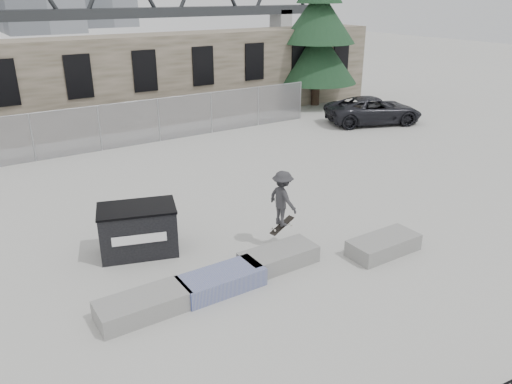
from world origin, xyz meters
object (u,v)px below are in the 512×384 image
dumpster (138,230)px  skateboarder (283,199)px  planter_center_left (221,280)px  planter_offset (384,244)px  spruce_tree (318,25)px  planter_far_left (143,305)px  suv (374,110)px  planter_center_right (279,257)px

dumpster → skateboarder: size_ratio=1.32×
dumpster → planter_center_left: bearing=-52.9°
planter_center_left → dumpster: bearing=109.3°
planter_offset → dumpster: dumpster is taller
planter_center_left → dumpster: dumpster is taller
spruce_tree → planter_far_left: bearing=-138.7°
spruce_tree → skateboarder: (-12.46, -13.85, -3.29)m
suv → planter_center_right: bearing=146.8°
planter_center_right → dumpster: 3.80m
planter_center_right → spruce_tree: spruce_tree is taller
dumpster → spruce_tree: spruce_tree is taller
planter_offset → skateboarder: skateboarder is taller
planter_center_right → skateboarder: 1.58m
planter_center_left → spruce_tree: size_ratio=0.17×
planter_far_left → planter_center_right: bearing=2.0°
planter_offset → skateboarder: bearing=138.6°
planter_far_left → planter_center_left: (1.92, -0.04, 0.00)m
planter_center_right → dumpster: bearing=136.6°
skateboarder → planter_offset: bearing=-136.1°
dumpster → planter_center_right: bearing=-25.5°
planter_far_left → spruce_tree: bearing=41.3°
planter_center_right → planter_offset: bearing=-19.8°
planter_center_right → dumpster: (-2.74, 2.59, 0.43)m
planter_center_left → skateboarder: skateboarder is taller
planter_far_left → suv: size_ratio=0.40×
dumpster → skateboarder: (3.43, -1.76, 0.73)m
planter_center_left → suv: (14.57, 9.57, 0.46)m
planter_far_left → planter_offset: size_ratio=1.00×
spruce_tree → skateboarder: bearing=-132.0°
planter_far_left → planter_offset: same height
planter_offset → planter_far_left: bearing=172.4°
planter_far_left → skateboarder: size_ratio=1.15×
planter_center_right → suv: size_ratio=0.40×
planter_center_left → dumpster: (-0.97, 2.76, 0.43)m
planter_far_left → planter_offset: (6.44, -0.86, 0.00)m
dumpster → spruce_tree: (15.89, 12.09, 4.02)m
dumpster → suv: 16.96m
spruce_tree → suv: size_ratio=2.27×
planter_far_left → planter_center_right: same height
skateboarder → planter_center_right: bearing=135.6°
planter_offset → suv: (10.05, 10.38, 0.46)m
planter_center_left → planter_offset: size_ratio=1.00×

